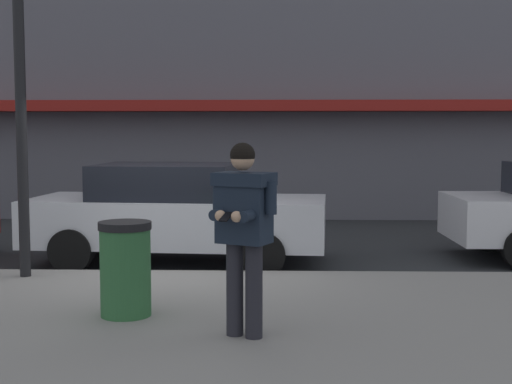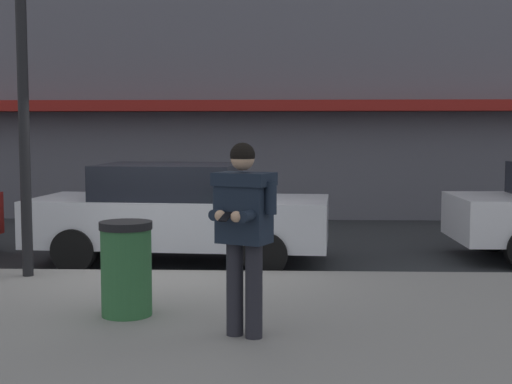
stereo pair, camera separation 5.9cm
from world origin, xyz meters
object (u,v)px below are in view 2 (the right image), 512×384
man_texting_on_phone (244,218)px  street_lamp_post (22,46)px  parked_sedan_mid (178,213)px  trash_bin (126,268)px

man_texting_on_phone → street_lamp_post: 4.44m
parked_sedan_mid → street_lamp_post: 3.38m
man_texting_on_phone → street_lamp_post: size_ratio=0.37×
man_texting_on_phone → parked_sedan_mid: bearing=105.9°
street_lamp_post → man_texting_on_phone: bearing=-41.8°
parked_sedan_mid → trash_bin: parked_sedan_mid is taller
man_texting_on_phone → street_lamp_post: street_lamp_post is taller
parked_sedan_mid → man_texting_on_phone: size_ratio=2.56×
parked_sedan_mid → man_texting_on_phone: bearing=-74.1°
street_lamp_post → trash_bin: (1.74, -1.95, -2.51)m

